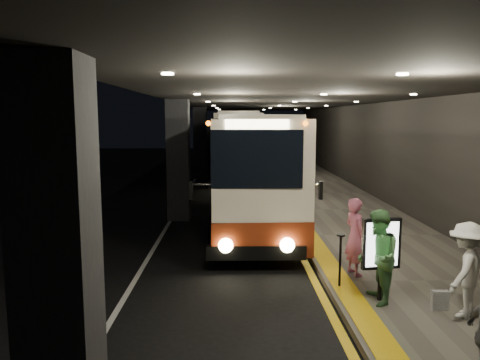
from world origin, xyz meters
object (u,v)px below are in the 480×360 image
object	(u,v)px
coach_second	(242,145)
passenger_waiting_white	(466,270)
passenger_boarding	(355,236)
bag_polka	(440,300)
passenger_waiting_green	(378,257)
coach_main	(248,173)
info_sign	(381,245)
stanchion_post	(340,261)

from	to	relation	value
coach_second	passenger_waiting_white	bearing A→B (deg)	-78.51
passenger_boarding	bag_polka	size ratio (longest dim) A/B	4.82
passenger_waiting_green	coach_main	bearing A→B (deg)	-162.60
passenger_boarding	passenger_waiting_white	xyz separation A→B (m)	(1.39, -2.33, -0.02)
bag_polka	info_sign	world-z (taller)	info_sign
bag_polka	stanchion_post	bearing A→B (deg)	141.60
info_sign	passenger_boarding	bearing A→B (deg)	84.22
passenger_boarding	stanchion_post	size ratio (longest dim) A/B	1.59
passenger_boarding	passenger_waiting_white	world-z (taller)	passenger_boarding
coach_second	info_sign	world-z (taller)	coach_second
passenger_boarding	passenger_waiting_green	size ratio (longest dim) A/B	0.97
coach_main	passenger_boarding	world-z (taller)	coach_main
coach_second	passenger_boarding	size ratio (longest dim) A/B	7.19
coach_main	passenger_waiting_white	xyz separation A→B (m)	(3.63, -8.59, -0.76)
stanchion_post	coach_main	bearing A→B (deg)	103.70
passenger_waiting_green	bag_polka	size ratio (longest dim) A/B	4.99
passenger_waiting_white	stanchion_post	xyz separation A→B (m)	(-1.91, 1.54, -0.31)
coach_second	passenger_waiting_white	distance (m)	23.26
info_sign	stanchion_post	distance (m)	1.13
info_sign	passenger_waiting_white	bearing A→B (deg)	-39.61
passenger_boarding	info_sign	size ratio (longest dim) A/B	1.08
passenger_boarding	info_sign	world-z (taller)	passenger_boarding
stanchion_post	passenger_waiting_white	bearing A→B (deg)	-38.86
passenger_boarding	passenger_waiting_white	bearing A→B (deg)	-167.55
coach_main	stanchion_post	size ratio (longest dim) A/B	10.64
passenger_boarding	passenger_waiting_white	distance (m)	2.71
coach_main	passenger_boarding	xyz separation A→B (m)	(2.24, -6.27, -0.74)
passenger_boarding	passenger_waiting_green	distance (m)	1.70
coach_second	passenger_waiting_green	size ratio (longest dim) A/B	6.95
info_sign	coach_main	bearing A→B (deg)	97.43
coach_second	passenger_boarding	bearing A→B (deg)	-81.32
coach_second	stanchion_post	distance (m)	21.53
coach_second	bag_polka	world-z (taller)	coach_second
passenger_boarding	info_sign	xyz separation A→B (m)	(0.09, -1.56, 0.22)
bag_polka	info_sign	size ratio (longest dim) A/B	0.22
coach_main	coach_second	bearing A→B (deg)	88.12
bag_polka	coach_second	bearing A→B (deg)	98.10
passenger_boarding	coach_second	bearing A→B (deg)	-12.46
coach_main	bag_polka	distance (m)	9.07
stanchion_post	passenger_waiting_green	bearing A→B (deg)	-60.66
passenger_waiting_white	stanchion_post	world-z (taller)	passenger_waiting_white
coach_second	passenger_boarding	world-z (taller)	coach_second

